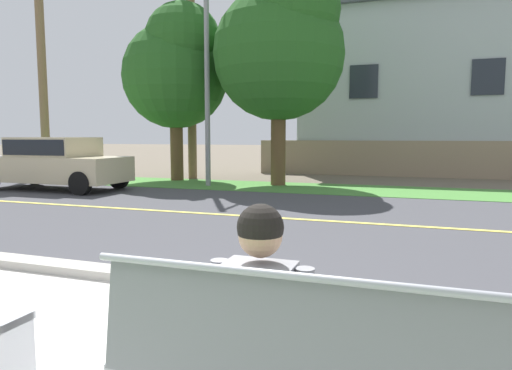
% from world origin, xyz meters
% --- Properties ---
extents(ground_plane, '(140.00, 140.00, 0.00)m').
position_xyz_m(ground_plane, '(0.00, 8.00, 0.00)').
color(ground_plane, '#665B4C').
extents(curb_edge, '(44.00, 0.30, 0.11)m').
position_xyz_m(curb_edge, '(0.00, 2.35, 0.06)').
color(curb_edge, '#ADA89E').
rests_on(curb_edge, ground_plane).
extents(street_asphalt, '(52.00, 8.00, 0.01)m').
position_xyz_m(street_asphalt, '(0.00, 6.50, 0.00)').
color(street_asphalt, '#424247').
rests_on(street_asphalt, ground_plane).
extents(road_centre_line, '(48.00, 0.14, 0.01)m').
position_xyz_m(road_centre_line, '(0.00, 6.50, 0.01)').
color(road_centre_line, '#E0CC4C').
rests_on(road_centre_line, ground_plane).
extents(far_verge_grass, '(48.00, 2.80, 0.02)m').
position_xyz_m(far_verge_grass, '(0.00, 11.67, 0.01)').
color(far_verge_grass, '#478438').
rests_on(far_verge_grass, ground_plane).
extents(seated_person_grey, '(0.52, 0.68, 1.25)m').
position_xyz_m(seated_person_grey, '(1.17, 0.33, 0.68)').
color(seated_person_grey, '#333D56').
rests_on(seated_person_grey, ground_plane).
extents(car_beige_near, '(4.30, 1.86, 1.54)m').
position_xyz_m(car_beige_near, '(-8.12, 8.90, 0.85)').
color(car_beige_near, '#C6B793').
rests_on(car_beige_near, ground_plane).
extents(streetlamp, '(0.24, 2.10, 7.60)m').
position_xyz_m(streetlamp, '(-4.28, 11.46, 4.31)').
color(streetlamp, gray).
rests_on(streetlamp, ground_plane).
extents(shade_tree_far_left, '(3.68, 3.68, 6.07)m').
position_xyz_m(shade_tree_far_left, '(-6.01, 12.55, 3.94)').
color(shade_tree_far_left, brown).
rests_on(shade_tree_far_left, ground_plane).
extents(shade_tree_left, '(4.12, 4.12, 6.79)m').
position_xyz_m(shade_tree_left, '(-2.12, 12.13, 4.41)').
color(shade_tree_left, brown).
rests_on(shade_tree_left, ground_plane).
extents(garden_wall, '(13.00, 0.36, 1.40)m').
position_xyz_m(garden_wall, '(2.17, 16.87, 0.70)').
color(garden_wall, gray).
rests_on(garden_wall, ground_plane).
extents(house_across_street, '(10.58, 6.91, 7.35)m').
position_xyz_m(house_across_street, '(2.09, 20.07, 3.72)').
color(house_across_street, '#A3ADB2').
rests_on(house_across_street, ground_plane).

